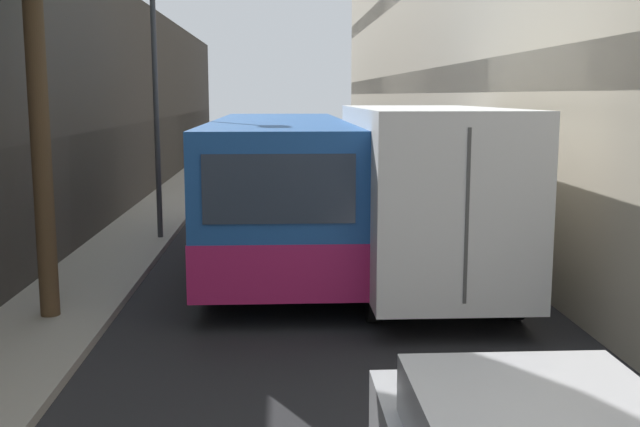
% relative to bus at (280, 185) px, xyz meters
% --- Properties ---
extents(ground_plane, '(150.00, 150.00, 0.00)m').
position_rel_bus_xyz_m(ground_plane, '(0.62, 0.70, -1.52)').
color(ground_plane, '#232326').
extents(sidewalk_left, '(1.79, 60.00, 0.12)m').
position_rel_bus_xyz_m(sidewalk_left, '(-3.38, 0.70, -1.46)').
color(sidewalk_left, '#9E998E').
rests_on(sidewalk_left, ground_plane).
extents(building_left_shopfront, '(2.40, 60.00, 6.27)m').
position_rel_bus_xyz_m(building_left_shopfront, '(-5.38, 0.70, 1.33)').
color(building_left_shopfront, '#423D38').
rests_on(building_left_shopfront, ground_plane).
extents(bus, '(2.61, 9.95, 2.83)m').
position_rel_bus_xyz_m(bus, '(0.00, 0.00, 0.00)').
color(bus, '#1E519E').
rests_on(bus, ground_plane).
extents(box_truck, '(2.33, 7.76, 3.12)m').
position_rel_bus_xyz_m(box_truck, '(2.43, -2.10, 0.14)').
color(box_truck, silver).
rests_on(box_truck, ground_plane).
extents(street_lamp, '(0.36, 0.80, 6.85)m').
position_rel_bus_xyz_m(street_lamp, '(-2.74, 1.81, 3.35)').
color(street_lamp, '#38383D').
rests_on(street_lamp, sidewalk_left).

